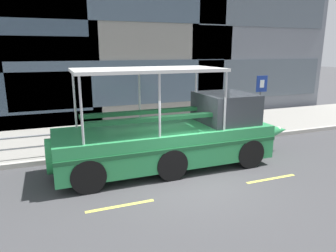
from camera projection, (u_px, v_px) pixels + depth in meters
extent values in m
plane|color=#3D3D3F|center=(191.00, 180.00, 9.57)|extent=(120.00, 120.00, 0.00)
cube|color=gray|center=(140.00, 133.00, 14.62)|extent=(32.00, 4.80, 0.18)
cube|color=#B2ADA3|center=(158.00, 148.00, 12.37)|extent=(32.00, 0.18, 0.18)
cube|color=#DBD64C|center=(121.00, 206.00, 7.98)|extent=(1.80, 0.12, 0.01)
cube|color=#DBD64C|center=(271.00, 179.00, 9.67)|extent=(1.80, 0.12, 0.01)
cube|color=#3D4C5B|center=(128.00, 83.00, 16.68)|extent=(11.90, 0.06, 2.42)
cube|color=#4C5660|center=(262.00, 78.00, 19.77)|extent=(9.13, 0.06, 2.39)
cube|color=#4C5660|center=(267.00, 6.00, 18.73)|extent=(9.13, 0.06, 2.39)
cylinder|color=gray|center=(148.00, 126.00, 12.36)|extent=(10.95, 0.07, 0.07)
cylinder|color=gray|center=(148.00, 135.00, 12.46)|extent=(10.95, 0.06, 0.06)
cylinder|color=gray|center=(52.00, 145.00, 11.18)|extent=(0.09, 0.09, 0.80)
cylinder|color=gray|center=(103.00, 140.00, 11.82)|extent=(0.09, 0.09, 0.80)
cylinder|color=gray|center=(148.00, 135.00, 12.46)|extent=(0.09, 0.09, 0.80)
cylinder|color=gray|center=(189.00, 131.00, 13.10)|extent=(0.09, 0.09, 0.80)
cylinder|color=gray|center=(226.00, 127.00, 13.74)|extent=(0.09, 0.09, 0.80)
cylinder|color=gray|center=(260.00, 124.00, 14.38)|extent=(0.09, 0.09, 0.80)
cylinder|color=#4C4F54|center=(260.00, 103.00, 14.80)|extent=(0.08, 0.08, 2.56)
cube|color=navy|center=(262.00, 84.00, 14.53)|extent=(0.60, 0.04, 0.76)
cube|color=white|center=(262.00, 84.00, 14.51)|extent=(0.24, 0.01, 0.36)
cube|color=#2D9351|center=(164.00, 143.00, 10.48)|extent=(7.19, 2.40, 1.14)
cone|color=#2D9351|center=(270.00, 131.00, 12.03)|extent=(1.62, 1.08, 1.08)
cylinder|color=#2D9351|center=(52.00, 156.00, 9.22)|extent=(0.36, 1.08, 1.08)
cube|color=#19512C|center=(178.00, 150.00, 9.34)|extent=(7.19, 0.04, 0.12)
sphere|color=white|center=(278.00, 129.00, 12.16)|extent=(0.22, 0.22, 0.22)
cube|color=#33383D|center=(225.00, 108.00, 11.04)|extent=(1.80, 2.01, 1.03)
cube|color=silver|center=(148.00, 70.00, 9.70)|extent=(4.67, 2.20, 0.10)
cylinder|color=#B2B2B7|center=(196.00, 93.00, 11.66)|extent=(0.07, 0.07, 1.87)
cylinder|color=#B2B2B7|center=(225.00, 102.00, 9.75)|extent=(0.07, 0.07, 1.87)
cylinder|color=#B2B2B7|center=(140.00, 96.00, 10.89)|extent=(0.07, 0.07, 1.87)
cylinder|color=#B2B2B7|center=(160.00, 106.00, 8.98)|extent=(0.07, 0.07, 1.87)
cylinder|color=#B2B2B7|center=(75.00, 100.00, 10.11)|extent=(0.07, 0.07, 1.87)
cylinder|color=#B2B2B7|center=(81.00, 111.00, 8.20)|extent=(0.07, 0.07, 1.87)
cube|color=#19512C|center=(144.00, 112.00, 10.57)|extent=(4.30, 0.28, 0.12)
cube|color=#19512C|center=(154.00, 119.00, 9.53)|extent=(4.30, 0.28, 0.12)
cylinder|color=black|center=(217.00, 137.00, 12.51)|extent=(1.00, 0.28, 1.00)
cylinder|color=black|center=(249.00, 153.00, 10.51)|extent=(1.00, 0.28, 1.00)
cylinder|color=black|center=(150.00, 145.00, 11.50)|extent=(1.00, 0.28, 1.00)
cylinder|color=black|center=(171.00, 164.00, 9.50)|extent=(1.00, 0.28, 1.00)
cylinder|color=black|center=(80.00, 152.00, 10.61)|extent=(1.00, 0.28, 1.00)
cylinder|color=black|center=(88.00, 176.00, 8.62)|extent=(1.00, 0.28, 1.00)
cylinder|color=black|center=(209.00, 122.00, 14.70)|extent=(0.11, 0.11, 0.83)
cylinder|color=black|center=(211.00, 121.00, 14.82)|extent=(0.11, 0.11, 0.83)
cube|color=#B7B2A8|center=(210.00, 107.00, 14.59)|extent=(0.36, 0.31, 0.59)
cylinder|color=#B7B2A8|center=(208.00, 108.00, 14.44)|extent=(0.07, 0.07, 0.53)
cylinder|color=#B7B2A8|center=(213.00, 107.00, 14.75)|extent=(0.07, 0.07, 0.53)
sphere|color=beige|center=(211.00, 98.00, 14.49)|extent=(0.23, 0.23, 0.23)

